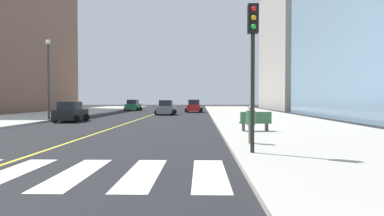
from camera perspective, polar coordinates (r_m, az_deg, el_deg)
The scene contains 11 objects.
sidewalk_kerb_east at distance 25.85m, azimuth 15.21°, elevation -2.81°, with size 10.00×120.00×0.15m, color #B2ADA3.
lane_divider_paint at distance 45.48m, azimuth -6.22°, elevation -0.99°, with size 0.16×80.00×0.01m, color yellow.
parking_garage_concrete at distance 69.89m, azimuth 20.26°, elevation 9.46°, with size 18.00×24.00×23.49m, color #B2ADA3.
car_gray_nearest at distance 42.86m, azimuth -4.41°, elevation 0.01°, with size 2.60×4.15×1.85m.
car_green_second at distance 58.60m, azimuth -9.86°, elevation 0.41°, with size 2.70×4.25×1.87m.
car_black_third at distance 31.62m, azimuth -19.68°, elevation -0.70°, with size 2.48×3.96×1.77m.
car_red_fourth at distance 50.78m, azimuth 0.34°, elevation 0.27°, with size 2.70×4.27×1.89m.
traffic_light_near_corner at distance 12.03m, azimuth 10.17°, elevation 9.71°, with size 0.36×0.41×5.12m.
park_bench at distance 19.97m, azimuth 10.57°, elevation -2.29°, with size 1.83×0.65×1.12m.
pedestrian_waiting_east at distance 14.44m, azimuth 9.83°, elevation -2.41°, with size 0.39×0.39×1.59m.
street_lamp at distance 33.54m, azimuth -22.96°, elevation 5.54°, with size 0.44×0.44×7.22m.
Camera 1 is at (6.05, -5.03, 2.02)m, focal length 31.79 mm.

